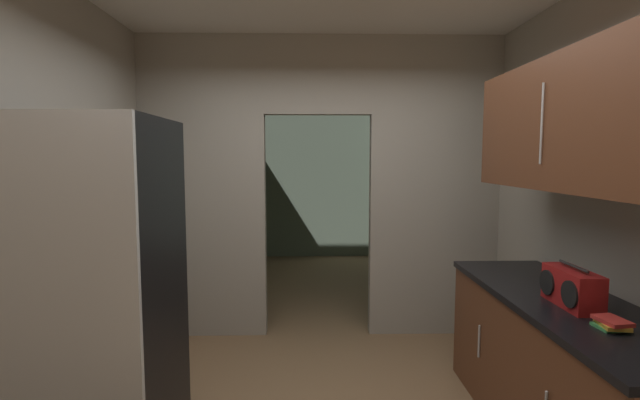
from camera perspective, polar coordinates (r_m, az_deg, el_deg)
name	(u,v)px	position (r m, az deg, el deg)	size (l,w,h in m)	color
kitchen_partition	(322,178)	(4.27, 0.26, 2.82)	(3.34, 0.12, 2.79)	#9E998C
adjoining_room_shell	(317,178)	(6.57, -0.37, 2.82)	(3.34, 3.51, 2.79)	slate
refrigerator	(84,306)	(2.63, -27.41, -11.71)	(0.84, 0.77, 1.88)	black
lower_cabinet_run	(562,374)	(3.13, 27.97, -18.68)	(0.66, 1.96, 0.88)	brown
upper_cabinet_counterside	(575,124)	(2.88, 29.22, 8.32)	(0.36, 1.76, 0.73)	brown
boombox	(572,288)	(2.85, 28.94, -9.59)	(0.16, 0.37, 0.23)	maroon
book_stack	(612,324)	(2.60, 32.67, -12.88)	(0.13, 0.17, 0.05)	#388C47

